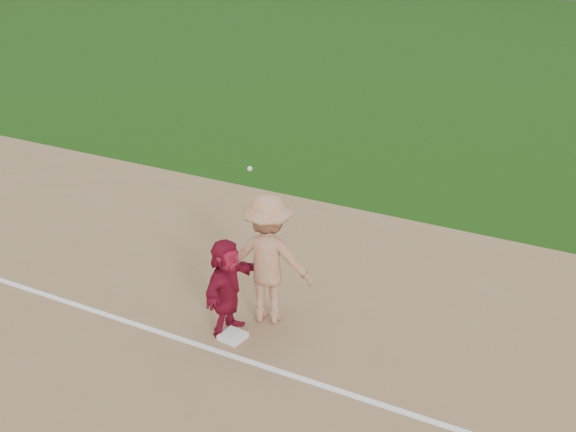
% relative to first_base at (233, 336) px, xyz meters
% --- Properties ---
extents(ground, '(160.00, 160.00, 0.00)m').
position_rel_first_base_xyz_m(ground, '(-0.06, 0.40, -0.06)').
color(ground, '#17400C').
rests_on(ground, ground).
extents(foul_line, '(60.00, 0.10, 0.01)m').
position_rel_first_base_xyz_m(foul_line, '(-0.06, -0.40, -0.03)').
color(foul_line, white).
rests_on(foul_line, infield_dirt).
extents(first_base, '(0.39, 0.39, 0.08)m').
position_rel_first_base_xyz_m(first_base, '(0.00, 0.00, 0.00)').
color(first_base, white).
rests_on(first_base, infield_dirt).
extents(base_runner, '(0.53, 1.48, 1.57)m').
position_rel_first_base_xyz_m(base_runner, '(-0.17, 0.14, 0.75)').
color(base_runner, maroon).
rests_on(base_runner, infield_dirt).
extents(first_base_play, '(1.52, 1.10, 2.55)m').
position_rel_first_base_xyz_m(first_base_play, '(0.20, 0.76, 1.02)').
color(first_base_play, '#A0A0A3').
rests_on(first_base_play, infield_dirt).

